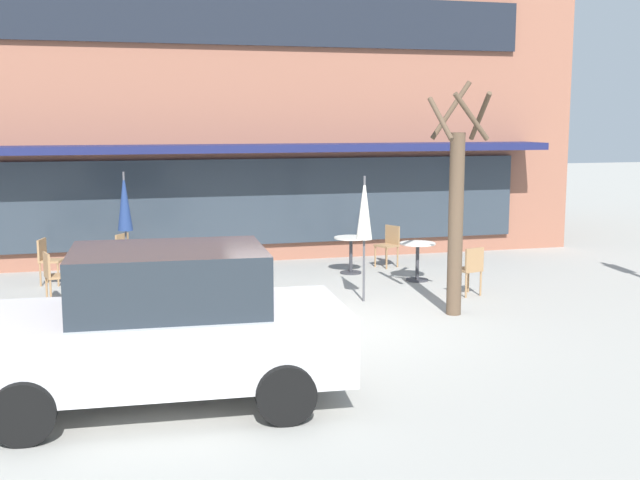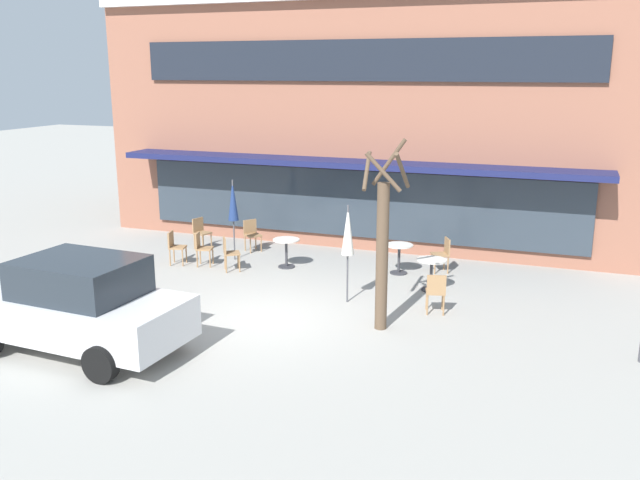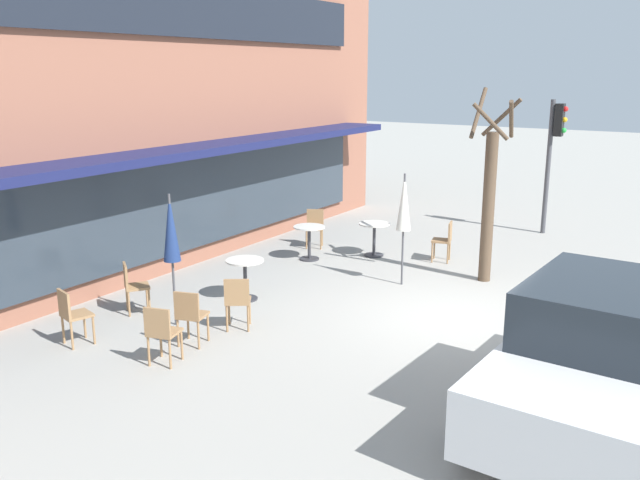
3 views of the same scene
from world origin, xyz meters
name	(u,v)px [view 1 (image 1 of 3)]	position (x,y,z in m)	size (l,w,h in m)	color
ground_plane	(316,328)	(0.00, 0.00, 0.00)	(80.00, 80.00, 0.00)	#9E9B93
building_facade	(219,100)	(0.00, 9.96, 3.67)	(16.04, 9.10, 7.34)	#935B47
cafe_table_near_wall	(417,255)	(2.88, 3.01, 0.52)	(0.70, 0.70, 0.76)	#333338
cafe_table_streetside	(351,249)	(1.84, 4.09, 0.52)	(0.70, 0.70, 0.76)	#333338
cafe_table_by_tree	(214,259)	(-1.06, 3.61, 0.52)	(0.70, 0.70, 0.76)	#333338
patio_umbrella_green_folded	(125,202)	(-2.68, 3.80, 1.63)	(0.28, 0.28, 2.20)	#4C4C51
patio_umbrella_cream_folded	(364,209)	(1.29, 1.56, 1.63)	(0.28, 0.28, 2.20)	#4C4C51
cafe_chair_0	(389,243)	(2.86, 4.59, 0.53)	(0.54, 0.54, 0.89)	#9E754C
cafe_chair_1	(48,258)	(-4.14, 4.52, 0.53)	(0.50, 0.50, 0.89)	#9E754C
cafe_chair_2	(150,269)	(-2.31, 2.78, 0.53)	(0.55, 0.55, 0.89)	#9E754C
cafe_chair_3	(127,252)	(-2.65, 4.81, 0.53)	(0.56, 0.56, 0.89)	#9E754C
cafe_chair_4	(97,270)	(-3.21, 2.97, 0.53)	(0.50, 0.50, 0.89)	#9E754C
cafe_chair_5	(53,273)	(-3.94, 2.84, 0.53)	(0.49, 0.49, 0.89)	#9E754C
cafe_chair_6	(470,267)	(3.28, 1.48, 0.53)	(0.49, 0.49, 0.89)	#9E754C
parked_sedan	(160,327)	(-2.50, -2.69, 0.88)	(4.29, 2.20, 1.76)	silver
street_tree	(456,211)	(2.42, 0.28, 1.70)	(0.85, 0.79, 3.78)	brown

